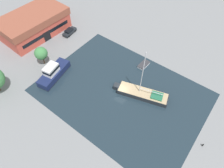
{
  "coord_description": "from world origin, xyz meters",
  "views": [
    {
      "loc": [
        -23.08,
        -14.97,
        37.38
      ],
      "look_at": [
        0.0,
        2.76,
        1.0
      ],
      "focal_mm": 32.0,
      "sensor_mm": 36.0,
      "label": 1
    }
  ],
  "objects": [
    {
      "name": "warehouse_building",
      "position": [
        2.56,
        33.33,
        3.13
      ],
      "size": [
        19.45,
        11.94,
        6.19
      ],
      "rotation": [
        0.0,
        0.0,
        -0.04
      ],
      "color": "#C64C3D",
      "rests_on": "ground"
    },
    {
      "name": "parked_car",
      "position": [
        8.28,
        25.12,
        0.8
      ],
      "size": [
        4.82,
        2.33,
        1.59
      ],
      "rotation": [
        0.0,
        0.0,
        4.83
      ],
      "color": "#1E2328",
      "rests_on": "ground"
    },
    {
      "name": "small_dinghy",
      "position": [
        10.47,
        0.47,
        0.33
      ],
      "size": [
        3.5,
        1.94,
        0.65
      ],
      "rotation": [
        0.0,
        0.0,
        4.66
      ],
      "color": "white",
      "rests_on": "water_canal"
    },
    {
      "name": "motor_cruiser",
      "position": [
        -6.1,
        16.02,
        1.39
      ],
      "size": [
        9.87,
        4.95,
        3.84
      ],
      "rotation": [
        0.0,
        0.0,
        1.76
      ],
      "color": "#19234C",
      "rests_on": "water_canal"
    },
    {
      "name": "water_canal",
      "position": [
        0.0,
        0.0,
        0.0
      ],
      "size": [
        26.79,
        36.78,
        0.01
      ],
      "primitive_type": "cube",
      "color": "#1E2D38",
      "rests_on": "ground"
    },
    {
      "name": "ground_plane",
      "position": [
        0.0,
        0.0,
        0.0
      ],
      "size": [
        440.0,
        440.0,
        0.0
      ],
      "primitive_type": "plane",
      "color": "gray"
    },
    {
      "name": "quay_tree_near_building",
      "position": [
        -4.67,
        21.36,
        3.61
      ],
      "size": [
        3.24,
        3.24,
        5.24
      ],
      "color": "brown",
      "rests_on": "ground"
    },
    {
      "name": "sailboat_moored",
      "position": [
        2.16,
        -4.2,
        0.7
      ],
      "size": [
        6.34,
        12.77,
        12.97
      ],
      "rotation": [
        0.0,
        0.0,
        0.3
      ],
      "color": "#23282D",
      "rests_on": "water_canal"
    },
    {
      "name": "mooring_bollard",
      "position": [
        -0.86,
        -19.81,
        0.38
      ],
      "size": [
        0.28,
        0.28,
        0.72
      ],
      "color": "black",
      "rests_on": "ground"
    }
  ]
}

